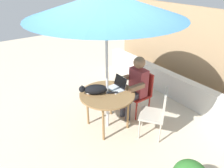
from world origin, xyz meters
name	(u,v)px	position (x,y,z in m)	size (l,w,h in m)	color
ground_plane	(108,126)	(0.00, 0.00, 0.00)	(14.00, 14.00, 0.00)	beige
fence_back	(195,52)	(0.00, 2.39, 0.96)	(4.94, 0.08, 1.92)	#937756
planter_wall_low	(174,86)	(0.00, 1.82, 0.27)	(4.45, 0.20, 0.54)	beige
patio_table	(107,96)	(0.00, 0.00, 0.64)	(0.95, 0.95, 0.71)	olive
patio_umbrella	(106,5)	(0.00, 0.00, 2.14)	(2.29, 2.29, 2.31)	#B7B7BC
chair_occupied	(141,90)	(0.00, 0.80, 0.51)	(0.40, 0.40, 0.88)	maroon
chair_empty	(157,111)	(0.69, 0.54, 0.51)	(0.56, 0.56, 0.88)	#B2A899
person_seated	(135,84)	(0.00, 0.64, 0.68)	(0.48, 0.48, 1.22)	maroon
laptop	(118,85)	(-0.03, 0.26, 0.77)	(0.30, 0.25, 0.21)	silver
cat	(94,90)	(-0.11, -0.19, 0.79)	(0.40, 0.57, 0.17)	black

